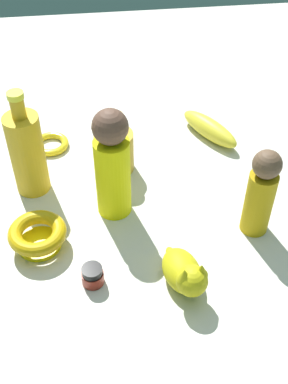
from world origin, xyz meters
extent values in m
plane|color=silver|center=(0.00, 0.00, 0.00)|extent=(2.00, 2.00, 0.00)
ellipsoid|color=yellow|center=(-0.24, 0.19, 0.02)|extent=(0.17, 0.13, 0.05)
cylinder|color=yellow|center=(0.06, -0.21, 0.01)|extent=(0.08, 0.08, 0.01)
torus|color=gold|center=(0.06, -0.21, 0.04)|extent=(0.11, 0.11, 0.03)
cylinder|color=#C19C0F|center=(0.07, 0.21, 0.07)|extent=(0.08, 0.08, 0.14)
sphere|color=brown|center=(0.07, 0.21, 0.17)|extent=(0.05, 0.05, 0.05)
cylinder|color=maroon|center=(0.16, -0.11, 0.01)|extent=(0.04, 0.04, 0.03)
cylinder|color=yellow|center=(0.16, -0.11, 0.02)|extent=(0.03, 0.03, 0.00)
cylinder|color=black|center=(0.16, -0.11, 0.03)|extent=(0.04, 0.04, 0.01)
ellipsoid|color=gold|center=(0.18, 0.05, 0.03)|extent=(0.11, 0.08, 0.06)
sphere|color=gold|center=(0.22, 0.05, 0.05)|extent=(0.06, 0.06, 0.06)
cone|color=gold|center=(0.22, 0.07, 0.08)|extent=(0.03, 0.03, 0.03)
cone|color=gold|center=(0.23, 0.04, 0.08)|extent=(0.03, 0.03, 0.03)
ellipsoid|color=gold|center=(0.14, 0.04, 0.02)|extent=(0.05, 0.03, 0.02)
cylinder|color=#F4ED0B|center=(-0.02, -0.06, 0.09)|extent=(0.08, 0.08, 0.18)
sphere|color=brown|center=(-0.02, -0.06, 0.21)|extent=(0.07, 0.07, 0.07)
cylinder|color=gold|center=(-0.15, -0.05, 0.05)|extent=(0.09, 0.09, 0.10)
cylinder|color=gold|center=(-0.15, -0.05, 0.11)|extent=(0.04, 0.04, 0.04)
cylinder|color=#B68D17|center=(-0.15, -0.05, 0.14)|extent=(0.05, 0.05, 0.01)
cylinder|color=gold|center=(-0.11, -0.23, 0.09)|extent=(0.07, 0.07, 0.18)
cylinder|color=gold|center=(-0.11, -0.23, 0.21)|extent=(0.03, 0.03, 0.04)
cylinder|color=#F7F238|center=(-0.11, -0.23, 0.23)|extent=(0.03, 0.03, 0.01)
torus|color=yellow|center=(-0.25, -0.20, 0.01)|extent=(0.09, 0.09, 0.02)
camera|label=1|loc=(0.71, -0.09, 0.73)|focal=45.82mm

